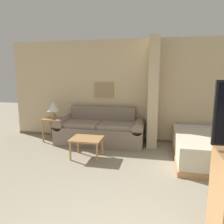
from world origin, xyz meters
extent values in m
cube|color=#CCB78E|center=(0.00, 4.27, 1.30)|extent=(7.27, 0.12, 2.60)
cube|color=#70644E|center=(0.00, 4.20, 0.03)|extent=(7.27, 0.02, 0.06)
cube|color=tan|center=(-1.05, 4.19, 1.32)|extent=(0.51, 0.02, 0.41)
cube|color=#9E845B|center=(-1.05, 4.18, 1.32)|extent=(0.44, 0.01, 0.34)
cube|color=#CCB78E|center=(0.24, 3.93, 1.30)|extent=(0.24, 0.57, 2.60)
cube|color=gray|center=(-1.05, 3.75, 0.23)|extent=(1.70, 0.84, 0.45)
cube|color=gray|center=(-1.05, 4.07, 0.68)|extent=(1.70, 0.20, 0.45)
cube|color=gray|center=(-2.02, 3.75, 0.23)|extent=(0.24, 0.84, 0.45)
cylinder|color=gray|center=(-2.02, 3.75, 0.51)|extent=(0.26, 0.84, 0.26)
cube|color=gray|center=(-0.08, 3.75, 0.23)|extent=(0.24, 0.84, 0.45)
cylinder|color=gray|center=(-0.08, 3.75, 0.51)|extent=(0.26, 0.84, 0.26)
cube|color=gray|center=(-1.47, 3.70, 0.50)|extent=(0.83, 0.60, 0.10)
cube|color=gray|center=(-0.62, 3.70, 0.50)|extent=(0.83, 0.60, 0.10)
cube|color=#B27F4C|center=(-1.08, 2.81, 0.41)|extent=(0.65, 0.52, 0.04)
cylinder|color=#B27F4C|center=(-1.36, 2.59, 0.19)|extent=(0.04, 0.04, 0.39)
cylinder|color=#B27F4C|center=(-0.79, 2.59, 0.19)|extent=(0.04, 0.04, 0.39)
cylinder|color=#B27F4C|center=(-1.36, 3.03, 0.19)|extent=(0.04, 0.04, 0.39)
cylinder|color=#B27F4C|center=(-0.79, 3.03, 0.19)|extent=(0.04, 0.04, 0.39)
cube|color=#B27F4C|center=(-2.29, 3.76, 0.58)|extent=(0.48, 0.48, 0.04)
cylinder|color=#B27F4C|center=(-2.50, 3.55, 0.28)|extent=(0.04, 0.04, 0.56)
cylinder|color=#B27F4C|center=(-2.08, 3.55, 0.28)|extent=(0.04, 0.04, 0.56)
cylinder|color=#B27F4C|center=(-2.50, 3.97, 0.28)|extent=(0.04, 0.04, 0.56)
cylinder|color=#B27F4C|center=(-2.08, 3.97, 0.28)|extent=(0.04, 0.04, 0.56)
cylinder|color=tan|center=(-2.29, 3.76, 0.65)|extent=(0.13, 0.13, 0.11)
cylinder|color=tan|center=(-2.29, 3.76, 0.75)|extent=(0.02, 0.02, 0.08)
cone|color=white|center=(-2.29, 3.76, 0.91)|extent=(0.32, 0.32, 0.25)
cube|color=#B27F4C|center=(1.63, 3.20, 0.05)|extent=(1.81, 1.90, 0.10)
cube|color=beige|center=(1.63, 3.20, 0.31)|extent=(1.77, 1.86, 0.42)
cube|color=white|center=(1.63, 3.91, 0.47)|extent=(1.65, 0.36, 0.10)
camera|label=1|loc=(0.35, -1.37, 1.77)|focal=35.00mm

